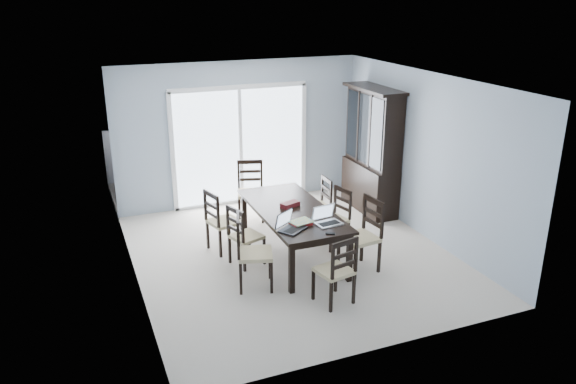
# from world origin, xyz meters

# --- Properties ---
(floor) EXTENTS (5.00, 5.00, 0.00)m
(floor) POSITION_xyz_m (0.00, 0.00, 0.00)
(floor) COLOR beige
(floor) RESTS_ON ground
(ceiling) EXTENTS (5.00, 5.00, 0.00)m
(ceiling) POSITION_xyz_m (0.00, 0.00, 2.60)
(ceiling) COLOR white
(ceiling) RESTS_ON back_wall
(back_wall) EXTENTS (4.50, 0.02, 2.60)m
(back_wall) POSITION_xyz_m (0.00, 2.50, 1.30)
(back_wall) COLOR #95A3B2
(back_wall) RESTS_ON floor
(wall_left) EXTENTS (0.02, 5.00, 2.60)m
(wall_left) POSITION_xyz_m (-2.25, 0.00, 1.30)
(wall_left) COLOR #95A3B2
(wall_left) RESTS_ON floor
(wall_right) EXTENTS (0.02, 5.00, 2.60)m
(wall_right) POSITION_xyz_m (2.25, 0.00, 1.30)
(wall_right) COLOR #95A3B2
(wall_right) RESTS_ON floor
(balcony) EXTENTS (4.50, 2.00, 0.10)m
(balcony) POSITION_xyz_m (0.00, 3.50, -0.05)
(balcony) COLOR gray
(balcony) RESTS_ON ground
(railing) EXTENTS (4.50, 0.06, 1.10)m
(railing) POSITION_xyz_m (0.00, 4.50, 0.55)
(railing) COLOR #99999E
(railing) RESTS_ON balcony
(dining_table) EXTENTS (1.00, 2.20, 0.75)m
(dining_table) POSITION_xyz_m (0.00, 0.00, 0.67)
(dining_table) COLOR black
(dining_table) RESTS_ON floor
(china_hutch) EXTENTS (0.50, 1.38, 2.20)m
(china_hutch) POSITION_xyz_m (2.02, 1.25, 1.07)
(china_hutch) COLOR black
(china_hutch) RESTS_ON floor
(sliding_door) EXTENTS (2.52, 0.05, 2.18)m
(sliding_door) POSITION_xyz_m (0.00, 2.48, 1.09)
(sliding_door) COLOR silver
(sliding_door) RESTS_ON floor
(chair_left_near) EXTENTS (0.56, 0.55, 1.17)m
(chair_left_near) POSITION_xyz_m (-0.90, -0.64, 0.62)
(chair_left_near) COLOR black
(chair_left_near) RESTS_ON floor
(chair_left_mid) EXTENTS (0.51, 0.50, 1.05)m
(chair_left_mid) POSITION_xyz_m (-0.79, -0.02, 0.55)
(chair_left_mid) COLOR black
(chair_left_mid) RESTS_ON floor
(chair_left_far) EXTENTS (0.53, 0.52, 1.12)m
(chair_left_far) POSITION_xyz_m (-0.96, 0.56, 0.59)
(chair_left_far) COLOR black
(chair_left_far) RESTS_ON floor
(chair_right_near) EXTENTS (0.52, 0.50, 1.20)m
(chair_right_near) POSITION_xyz_m (0.80, -0.75, 0.64)
(chair_right_near) COLOR black
(chair_right_near) RESTS_ON floor
(chair_right_mid) EXTENTS (0.48, 0.47, 1.04)m
(chair_right_mid) POSITION_xyz_m (0.80, 0.12, 0.55)
(chair_right_mid) COLOR black
(chair_right_mid) RESTS_ON floor
(chair_right_far) EXTENTS (0.40, 0.39, 1.02)m
(chair_right_far) POSITION_xyz_m (0.81, 0.74, 0.54)
(chair_right_far) COLOR black
(chair_right_far) RESTS_ON floor
(chair_end_near) EXTENTS (0.48, 0.49, 1.07)m
(chair_end_near) POSITION_xyz_m (0.00, -1.50, 0.57)
(chair_end_near) COLOR black
(chair_end_near) RESTS_ON floor
(chair_end_far) EXTENTS (0.55, 0.56, 1.16)m
(chair_end_far) POSITION_xyz_m (-0.09, 1.69, 0.61)
(chair_end_far) COLOR black
(chair_end_far) RESTS_ON floor
(laptop_dark) EXTENTS (0.43, 0.40, 0.24)m
(laptop_dark) POSITION_xyz_m (-0.28, -0.71, 0.81)
(laptop_dark) COLOR black
(laptop_dark) RESTS_ON dining_table
(laptop_silver) EXTENTS (0.38, 0.29, 0.24)m
(laptop_silver) POSITION_xyz_m (0.24, -0.71, 0.81)
(laptop_silver) COLOR silver
(laptop_silver) RESTS_ON dining_table
(book_stack) EXTENTS (0.34, 0.29, 0.05)m
(book_stack) POSITION_xyz_m (-0.11, -0.57, 0.77)
(book_stack) COLOR maroon
(book_stack) RESTS_ON dining_table
(cell_phone) EXTENTS (0.13, 0.11, 0.01)m
(cell_phone) POSITION_xyz_m (0.12, -1.00, 0.76)
(cell_phone) COLOR black
(cell_phone) RESTS_ON dining_table
(game_box) EXTENTS (0.31, 0.22, 0.07)m
(game_box) POSITION_xyz_m (0.00, 0.10, 0.78)
(game_box) COLOR #480E12
(game_box) RESTS_ON dining_table
(hot_tub) EXTENTS (2.26, 2.07, 1.05)m
(hot_tub) POSITION_xyz_m (-0.35, 3.61, 0.53)
(hot_tub) COLOR brown
(hot_tub) RESTS_ON balcony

